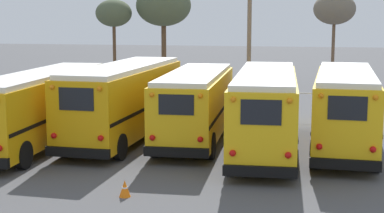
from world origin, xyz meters
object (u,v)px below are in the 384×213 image
school_bus_2 (196,103)px  bare_tree_0 (114,14)px  utility_pole (249,31)px  bare_tree_1 (334,9)px  bare_tree_2 (164,6)px  school_bus_0 (41,105)px  school_bus_4 (345,107)px  school_bus_1 (125,99)px  traffic_cone (125,188)px  school_bus_3 (266,108)px

school_bus_2 → bare_tree_0: size_ratio=1.41×
utility_pole → school_bus_2: bearing=-96.3°
bare_tree_1 → bare_tree_2: 13.08m
school_bus_0 → school_bus_4: 12.87m
school_bus_1 → traffic_cone: bearing=-72.6°
school_bus_4 → bare_tree_2: bare_tree_2 is taller
bare_tree_0 → traffic_cone: (8.81, -25.36, -5.34)m
utility_pole → bare_tree_1: 11.82m
school_bus_0 → school_bus_3: 9.60m
bare_tree_2 → bare_tree_1: bearing=14.1°
school_bus_4 → bare_tree_0: bearing=132.3°
school_bus_1 → school_bus_2: size_ratio=1.11×
utility_pole → school_bus_1: bearing=-111.3°
school_bus_2 → utility_pole: size_ratio=1.08×
school_bus_3 → bare_tree_1: size_ratio=1.47×
school_bus_2 → utility_pole: (1.23, 11.15, 2.87)m
school_bus_3 → traffic_cone: 8.16m
school_bus_2 → school_bus_3: size_ratio=0.89×
school_bus_3 → school_bus_4: 3.32m
school_bus_0 → bare_tree_1: size_ratio=1.52×
school_bus_3 → traffic_cone: school_bus_3 is taller
school_bus_4 → school_bus_3: bearing=-163.9°
bare_tree_1 → school_bus_2: bearing=-107.3°
school_bus_4 → traffic_cone: school_bus_4 is taller
school_bus_0 → utility_pole: bearing=59.9°
school_bus_3 → school_bus_4: school_bus_4 is taller
school_bus_1 → bare_tree_1: size_ratio=1.46×
school_bus_1 → traffic_cone: school_bus_1 is taller
school_bus_3 → bare_tree_0: size_ratio=1.58×
bare_tree_0 → bare_tree_2: size_ratio=0.86×
bare_tree_0 → bare_tree_2: (3.45, 1.47, 0.59)m
school_bus_1 → bare_tree_2: bearing=98.5°
school_bus_3 → bare_tree_2: 22.23m
school_bus_4 → utility_pole: utility_pole is taller
school_bus_2 → school_bus_3: (3.19, -1.43, 0.09)m
utility_pole → traffic_cone: size_ratio=16.58×
school_bus_4 → utility_pole: bearing=113.9°
school_bus_2 → bare_tree_2: bare_tree_2 is taller
school_bus_3 → utility_pole: utility_pole is taller
bare_tree_2 → traffic_cone: (5.37, -26.83, -5.94)m
school_bus_1 → utility_pole: 12.52m
school_bus_2 → traffic_cone: size_ratio=17.90×
school_bus_1 → traffic_cone: 8.79m
school_bus_1 → utility_pole: utility_pole is taller
school_bus_1 → school_bus_4: 9.59m
school_bus_2 → school_bus_3: school_bus_3 is taller
bare_tree_1 → utility_pole: bearing=-117.9°
utility_pole → school_bus_4: bearing=-66.1°
school_bus_2 → bare_tree_0: 19.71m
school_bus_2 → traffic_cone: 8.63m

